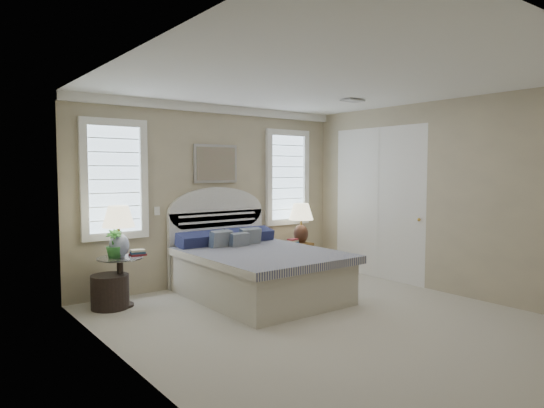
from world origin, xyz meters
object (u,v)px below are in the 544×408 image
at_px(lamp_left, 119,225).
at_px(lamp_right, 301,218).
at_px(nightstand_right, 295,252).
at_px(side_table_left, 120,276).
at_px(bed, 254,268).
at_px(floor_pot, 110,292).

xyz_separation_m(lamp_left, lamp_right, (3.05, 0.04, -0.10)).
xyz_separation_m(nightstand_right, lamp_right, (0.11, -0.03, 0.54)).
bearing_deg(lamp_left, nightstand_right, 1.39).
bearing_deg(lamp_left, side_table_left, -98.60).
xyz_separation_m(bed, side_table_left, (-1.65, 0.59, 0.00)).
height_order(side_table_left, lamp_left, lamp_left).
bearing_deg(floor_pot, lamp_right, 1.23).
bearing_deg(lamp_right, floor_pot, -178.77).
distance_m(bed, floor_pot, 1.89).
bearing_deg(side_table_left, lamp_right, 1.31).
distance_m(lamp_left, lamp_right, 3.06).
distance_m(nightstand_right, floor_pot, 3.09).
bearing_deg(lamp_left, floor_pot, -168.73).
relative_size(nightstand_right, lamp_left, 0.81).
distance_m(nightstand_right, lamp_left, 3.02).
bearing_deg(side_table_left, nightstand_right, 1.94).
height_order(lamp_left, lamp_right, lamp_left).
bearing_deg(bed, nightstand_right, 28.03).
height_order(bed, lamp_left, bed).
bearing_deg(nightstand_right, floor_pot, -178.17).
relative_size(floor_pot, lamp_left, 0.71).
distance_m(bed, side_table_left, 1.75).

